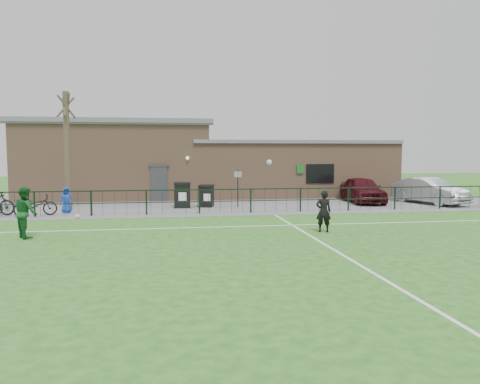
{
  "coord_description": "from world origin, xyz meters",
  "views": [
    {
      "loc": [
        -3.0,
        -14.29,
        3.01
      ],
      "look_at": [
        0.0,
        5.0,
        1.3
      ],
      "focal_mm": 35.0,
      "sensor_mm": 36.0,
      "label": 1
    }
  ],
  "objects": [
    {
      "name": "sign_post",
      "position": [
        0.7,
        10.27,
        1.02
      ],
      "size": [
        0.06,
        0.06,
        2.0
      ],
      "primitive_type": "cylinder",
      "rotation": [
        0.0,
        0.0,
        -0.03
      ],
      "color": "black",
      "rests_on": "paving_strip"
    },
    {
      "name": "perimeter_fence",
      "position": [
        0.0,
        8.0,
        0.6
      ],
      "size": [
        28.0,
        0.1,
        1.2
      ],
      "primitive_type": "cube",
      "color": "black",
      "rests_on": "ground"
    },
    {
      "name": "wheelie_bin_right",
      "position": [
        -0.94,
        10.75,
        0.57
      ],
      "size": [
        0.9,
        0.97,
        1.09
      ],
      "primitive_type": "cube",
      "rotation": [
        0.0,
        0.0,
        -0.25
      ],
      "color": "black",
      "rests_on": "paving_strip"
    },
    {
      "name": "bicycle_c",
      "position": [
        -9.05,
        8.36,
        0.51
      ],
      "size": [
        1.99,
        1.25,
        0.99
      ],
      "primitive_type": "imported",
      "rotation": [
        0.0,
        0.0,
        1.91
      ],
      "color": "black",
      "rests_on": "paving_strip"
    },
    {
      "name": "pitch_line_touch",
      "position": [
        0.0,
        7.8,
        0.0
      ],
      "size": [
        28.0,
        0.1,
        0.01
      ],
      "primitive_type": "cube",
      "color": "white",
      "rests_on": "ground"
    },
    {
      "name": "bare_tree",
      "position": [
        -8.0,
        10.5,
        3.0
      ],
      "size": [
        0.3,
        0.3,
        6.0
      ],
      "primitive_type": "cylinder",
      "color": "#463A2B",
      "rests_on": "ground"
    },
    {
      "name": "pitch_line_perp",
      "position": [
        2.0,
        0.0,
        0.0
      ],
      "size": [
        0.1,
        16.0,
        0.01
      ],
      "primitive_type": "cube",
      "color": "white",
      "rests_on": "ground"
    },
    {
      "name": "goalkeeper_kick",
      "position": [
        2.67,
        2.33,
        0.84
      ],
      "size": [
        1.91,
        2.97,
        2.65
      ],
      "color": "black",
      "rests_on": "ground"
    },
    {
      "name": "outfield_player",
      "position": [
        -7.89,
        2.75,
        0.89
      ],
      "size": [
        1.03,
        1.09,
        1.79
      ],
      "primitive_type": "imported",
      "rotation": [
        0.0,
        0.0,
        2.13
      ],
      "color": "#175222",
      "rests_on": "ground"
    },
    {
      "name": "paving_strip",
      "position": [
        0.0,
        13.5,
        0.01
      ],
      "size": [
        34.0,
        13.0,
        0.02
      ],
      "primitive_type": "cube",
      "color": "slate",
      "rests_on": "ground"
    },
    {
      "name": "ball_ground",
      "position": [
        -6.99,
        7.22,
        0.11
      ],
      "size": [
        0.23,
        0.23,
        0.23
      ],
      "primitive_type": "sphere",
      "color": "white",
      "rests_on": "ground"
    },
    {
      "name": "car_silver",
      "position": [
        11.76,
        10.26,
        0.76
      ],
      "size": [
        2.88,
        4.76,
        1.48
      ],
      "primitive_type": "imported",
      "rotation": [
        0.0,
        0.0,
        0.31
      ],
      "color": "#A4A6AC",
      "rests_on": "paving_strip"
    },
    {
      "name": "spectator_child",
      "position": [
        -7.85,
        9.18,
        0.65
      ],
      "size": [
        0.71,
        0.58,
        1.26
      ],
      "primitive_type": "imported",
      "rotation": [
        0.0,
        0.0,
        0.32
      ],
      "color": "#133CBB",
      "rests_on": "paving_strip"
    },
    {
      "name": "clubhouse",
      "position": [
        -0.88,
        16.5,
        2.22
      ],
      "size": [
        24.25,
        5.4,
        4.96
      ],
      "color": "#A07859",
      "rests_on": "ground"
    },
    {
      "name": "pitch_line_mid",
      "position": [
        0.0,
        4.0,
        0.0
      ],
      "size": [
        28.0,
        0.1,
        0.01
      ],
      "primitive_type": "cube",
      "color": "white",
      "rests_on": "ground"
    },
    {
      "name": "car_maroon",
      "position": [
        8.22,
        11.42,
        0.77
      ],
      "size": [
        2.15,
        4.55,
        1.5
      ],
      "primitive_type": "imported",
      "rotation": [
        0.0,
        0.0,
        -0.09
      ],
      "color": "#420B15",
      "rests_on": "paving_strip"
    },
    {
      "name": "ground",
      "position": [
        0.0,
        0.0,
        0.0
      ],
      "size": [
        90.0,
        90.0,
        0.0
      ],
      "primitive_type": "plane",
      "color": "#255E1B",
      "rests_on": "ground"
    },
    {
      "name": "wheelie_bin_left",
      "position": [
        -2.24,
        10.62,
        0.65
      ],
      "size": [
        0.84,
        0.95,
        1.25
      ],
      "primitive_type": "cube",
      "rotation": [
        0.0,
        0.0,
        -0.02
      ],
      "color": "black",
      "rests_on": "paving_strip"
    }
  ]
}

